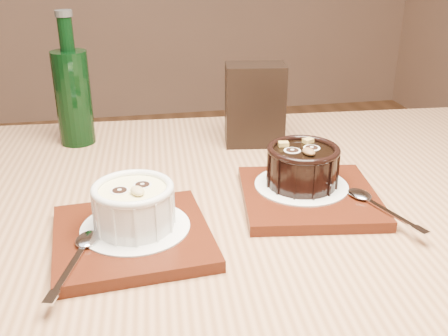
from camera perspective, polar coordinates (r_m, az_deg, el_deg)
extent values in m
cube|color=#956441|center=(0.71, -0.59, -6.18)|extent=(1.25, 0.88, 0.04)
cylinder|color=#956441|center=(1.35, 21.67, -10.68)|extent=(0.06, 0.06, 0.71)
cube|color=#491A0C|center=(0.63, -9.94, -7.40)|extent=(0.19, 0.19, 0.01)
cylinder|color=white|center=(0.64, -9.61, -6.34)|extent=(0.13, 0.13, 0.00)
cylinder|color=white|center=(0.63, -9.76, -4.36)|extent=(0.09, 0.09, 0.05)
cylinder|color=#FFF29B|center=(0.62, -9.91, -2.47)|extent=(0.08, 0.08, 0.00)
torus|color=white|center=(0.61, -9.93, -2.18)|extent=(0.10, 0.10, 0.01)
cylinder|color=black|center=(0.61, -11.30, -2.38)|extent=(0.02, 0.02, 0.00)
cylinder|color=black|center=(0.62, -8.88, -1.77)|extent=(0.02, 0.02, 0.00)
ellipsoid|color=tan|center=(0.60, -9.40, -2.47)|extent=(0.02, 0.03, 0.01)
cube|color=#491A0C|center=(0.73, 9.24, -3.10)|extent=(0.20, 0.20, 0.01)
cylinder|color=white|center=(0.74, 8.40, -1.83)|extent=(0.13, 0.13, 0.00)
cylinder|color=black|center=(0.73, 8.52, 0.00)|extent=(0.10, 0.10, 0.05)
cylinder|color=black|center=(0.72, 8.64, 1.74)|extent=(0.08, 0.08, 0.00)
torus|color=black|center=(0.72, 8.65, 2.00)|extent=(0.10, 0.10, 0.01)
cylinder|color=black|center=(0.72, 7.44, 1.95)|extent=(0.02, 0.02, 0.00)
cylinder|color=black|center=(0.73, 9.53, 2.22)|extent=(0.02, 0.02, 0.00)
ellipsoid|color=brown|center=(0.71, 9.22, 1.77)|extent=(0.02, 0.02, 0.01)
cube|color=olive|center=(0.73, 6.49, 2.61)|extent=(0.01, 0.01, 0.01)
cube|color=olive|center=(0.75, 9.14, 2.94)|extent=(0.02, 0.02, 0.01)
cube|color=black|center=(0.91, 3.37, 6.86)|extent=(0.11, 0.07, 0.14)
cylinder|color=black|center=(0.94, -16.07, 7.31)|extent=(0.06, 0.06, 0.16)
cylinder|color=black|center=(0.92, -16.84, 13.79)|extent=(0.02, 0.02, 0.06)
cylinder|color=#333333|center=(0.91, -17.09, 15.80)|extent=(0.03, 0.03, 0.01)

